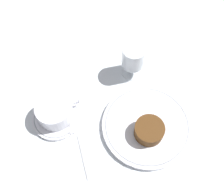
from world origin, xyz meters
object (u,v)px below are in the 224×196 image
Objects in this scene: dinner_plate at (147,125)px; dessert_cake at (149,131)px; fork at (80,141)px; coffee_cup at (55,111)px; wine_glass at (133,58)px.

dessert_cake is (-0.01, -0.02, 0.02)m from dinner_plate.
fork is at bearing 165.59° from dinner_plate.
fork is at bearing 157.99° from dessert_cake.
coffee_cup is (-0.21, 0.14, 0.03)m from dinner_plate.
fork is (-0.18, 0.05, -0.01)m from dinner_plate.
coffee_cup is at bearing 146.02° from dinner_plate.
dinner_plate is 0.25m from coffee_cup.
dessert_cake reaches higher than fork.
dessert_cake is at bearing -39.36° from coffee_cup.
dinner_plate is 1.98× the size of coffee_cup.
wine_glass is at bearing 29.03° from fork.
dinner_plate is at bearing 67.83° from dessert_cake.
dinner_plate reaches higher than fork.
wine_glass is at bearing 7.69° from coffee_cup.
wine_glass is (0.26, 0.04, 0.03)m from coffee_cup.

